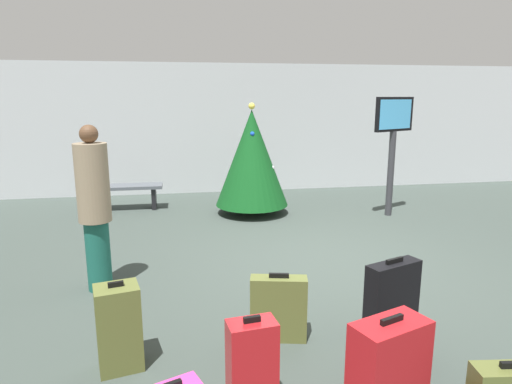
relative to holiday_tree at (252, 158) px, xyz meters
name	(u,v)px	position (x,y,z in m)	size (l,w,h in m)	color
ground_plane	(323,261)	(0.54, -2.61, -1.05)	(16.00, 16.00, 0.00)	#38423D
back_wall	(260,128)	(0.54, 2.13, 0.39)	(16.00, 0.20, 2.89)	#B7BCC1
holiday_tree	(252,158)	(0.00, 0.00, 0.00)	(1.35, 1.35, 2.06)	#4C3319
flight_info_kiosk	(393,133)	(2.48, -0.57, 0.47)	(0.88, 0.47, 2.16)	#333338
waiting_bench	(127,191)	(-2.36, 0.71, -0.70)	(1.38, 0.44, 0.48)	#4C5159
traveller_0	(94,205)	(-2.26, -3.02, -0.06)	(0.49, 0.49, 1.87)	#19594C
suitcase_1	(388,373)	(-0.01, -5.57, -0.68)	(0.58, 0.43, 0.78)	#B2191E
suitcase_2	(278,308)	(-0.49, -4.42, -0.75)	(0.53, 0.27, 0.64)	#59602D
suitcase_3	(119,328)	(-1.85, -4.63, -0.70)	(0.39, 0.33, 0.75)	#59602D
suitcase_4	(252,371)	(-0.89, -5.38, -0.69)	(0.35, 0.23, 0.76)	#B2191E
suitcase_5	(391,305)	(0.45, -4.71, -0.66)	(0.54, 0.33, 0.82)	black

